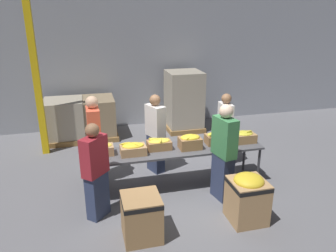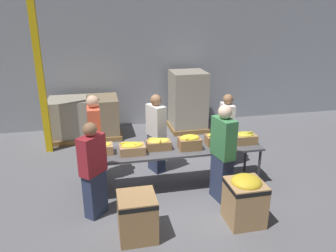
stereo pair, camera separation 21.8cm
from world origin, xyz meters
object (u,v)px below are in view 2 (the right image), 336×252
at_px(volunteer_3, 93,171).
at_px(pallet_stack_0, 188,101).
at_px(volunteer_1, 223,154).
at_px(pallet_stack_1, 69,119).
at_px(volunteer_2, 226,130).
at_px(banana_box_4, 217,138).
at_px(sorting_table, 175,151).
at_px(pallet_stack_2, 99,117).
at_px(banana_box_2, 159,144).
at_px(support_pillar, 39,70).
at_px(banana_box_5, 245,138).
at_px(volunteer_4, 156,134).
at_px(donation_bin_1, 245,198).
at_px(banana_box_0, 99,148).
at_px(donation_bin_0, 137,215).
at_px(volunteer_0, 95,139).
at_px(banana_box_3, 190,142).
at_px(banana_box_1, 132,148).

xyz_separation_m(volunteer_3, pallet_stack_0, (2.62, 3.76, 0.01)).
distance_m(volunteer_1, pallet_stack_1, 4.67).
relative_size(volunteer_2, pallet_stack_0, 0.96).
distance_m(banana_box_4, volunteer_3, 2.45).
xyz_separation_m(sorting_table, pallet_stack_2, (-1.38, 3.14, -0.22)).
distance_m(banana_box_2, pallet_stack_0, 3.38).
bearing_deg(support_pillar, banana_box_5, -30.03).
bearing_deg(volunteer_4, volunteer_3, -64.92).
bearing_deg(donation_bin_1, volunteer_4, 116.64).
xyz_separation_m(banana_box_0, donation_bin_0, (0.49, -1.42, -0.53)).
relative_size(volunteer_2, donation_bin_0, 2.32).
relative_size(sorting_table, banana_box_4, 7.66).
bearing_deg(volunteer_0, volunteer_1, 58.63).
bearing_deg(banana_box_0, banana_box_2, -0.82).
distance_m(banana_box_5, support_pillar, 4.77).
bearing_deg(banana_box_0, banana_box_4, -0.58).
relative_size(banana_box_4, volunteer_1, 0.24).
distance_m(banana_box_4, volunteer_0, 2.38).
bearing_deg(pallet_stack_2, volunteer_0, -91.82).
relative_size(banana_box_3, banana_box_4, 0.94).
bearing_deg(banana_box_2, banana_box_4, -0.35).
height_order(volunteer_2, support_pillar, support_pillar).
bearing_deg(sorting_table, volunteer_2, 29.17).
xyz_separation_m(volunteer_4, pallet_stack_2, (-1.16, 2.38, -0.31)).
xyz_separation_m(sorting_table, banana_box_4, (0.84, 0.05, 0.17)).
bearing_deg(banana_box_5, volunteer_2, 97.09).
bearing_deg(banana_box_3, volunteer_2, 36.73).
height_order(banana_box_2, volunteer_1, volunteer_1).
relative_size(banana_box_4, volunteer_2, 0.27).
distance_m(banana_box_1, pallet_stack_0, 3.71).
relative_size(pallet_stack_0, pallet_stack_2, 1.47).
height_order(banana_box_3, donation_bin_0, banana_box_3).
distance_m(banana_box_0, volunteer_0, 0.56).
bearing_deg(volunteer_3, pallet_stack_2, 40.84).
distance_m(banana_box_5, volunteer_0, 2.94).
height_order(donation_bin_0, donation_bin_1, donation_bin_1).
xyz_separation_m(donation_bin_1, pallet_stack_0, (0.29, 4.47, 0.39)).
xyz_separation_m(banana_box_3, banana_box_5, (1.14, 0.05, -0.03)).
bearing_deg(volunteer_2, sorting_table, -56.50).
height_order(banana_box_4, pallet_stack_0, pallet_stack_0).
relative_size(banana_box_3, support_pillar, 0.10).
bearing_deg(banana_box_2, volunteer_1, -32.75).
distance_m(donation_bin_1, support_pillar, 5.27).
xyz_separation_m(volunteer_4, pallet_stack_1, (-1.93, 2.32, -0.30)).
relative_size(banana_box_4, volunteer_3, 0.26).
height_order(volunteer_2, pallet_stack_2, volunteer_2).
bearing_deg(volunteer_2, banana_box_0, -72.02).
height_order(banana_box_3, pallet_stack_1, pallet_stack_1).
xyz_separation_m(donation_bin_0, pallet_stack_0, (2.01, 4.47, 0.46)).
height_order(banana_box_0, pallet_stack_0, pallet_stack_0).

